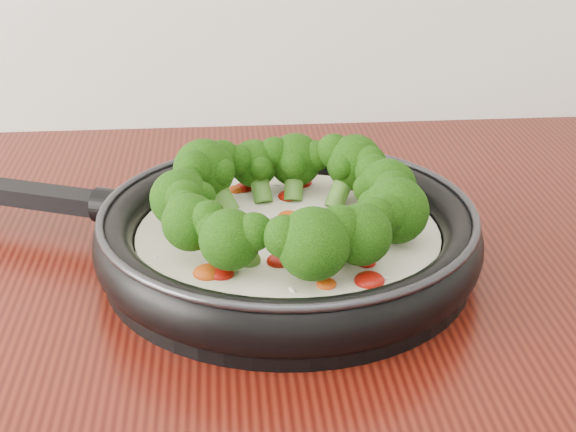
{
  "coord_description": "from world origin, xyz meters",
  "views": [
    {
      "loc": [
        -0.17,
        0.44,
        1.26
      ],
      "look_at": [
        -0.12,
        1.1,
        0.95
      ],
      "focal_mm": 52.86,
      "sensor_mm": 36.0,
      "label": 1
    }
  ],
  "objects": [
    {
      "name": "skillet",
      "position": [
        -0.12,
        1.1,
        0.94
      ],
      "size": [
        0.56,
        0.44,
        0.1
      ],
      "color": "black",
      "rests_on": "counter"
    }
  ]
}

